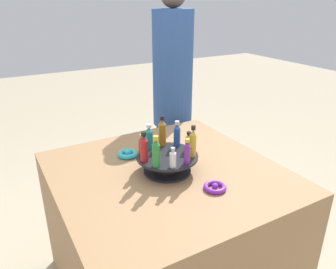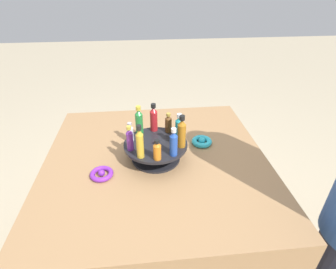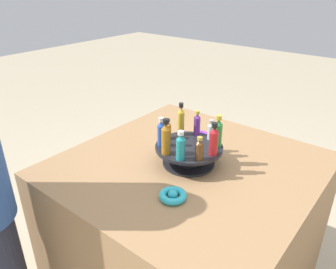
{
  "view_description": "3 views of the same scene",
  "coord_description": "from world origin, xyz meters",
  "px_view_note": "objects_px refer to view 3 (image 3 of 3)",
  "views": [
    {
      "loc": [
        1.18,
        -0.66,
        1.49
      ],
      "look_at": [
        -0.07,
        0.04,
        0.89
      ],
      "focal_mm": 35.0,
      "sensor_mm": 36.0,
      "label": 1
    },
    {
      "loc": [
        0.05,
        0.98,
        1.47
      ],
      "look_at": [
        -0.05,
        0.03,
        0.88
      ],
      "focal_mm": 28.0,
      "sensor_mm": 36.0,
      "label": 2
    },
    {
      "loc": [
        -1.0,
        -0.69,
        1.46
      ],
      "look_at": [
        -0.08,
        0.05,
        0.89
      ],
      "focal_mm": 35.0,
      "sensor_mm": 36.0,
      "label": 3
    }
  ],
  "objects_px": {
    "ribbon_bow_teal": "(173,195)",
    "bottle_clear": "(211,130)",
    "bottle_red": "(214,140)",
    "bottle_purple": "(197,124)",
    "bottle_amber": "(166,138)",
    "bottle_teal": "(181,147)",
    "bottle_brown": "(199,149)",
    "bottle_gold": "(181,120)",
    "bottle_green": "(218,133)",
    "bottle_blue": "(161,133)",
    "bottle_orange": "(167,130)",
    "display_stand": "(189,153)",
    "ribbon_bow_purple": "(200,136)"
  },
  "relations": [
    {
      "from": "bottle_amber",
      "to": "bottle_clear",
      "type": "height_order",
      "value": "bottle_amber"
    },
    {
      "from": "bottle_brown",
      "to": "bottle_amber",
      "type": "bearing_deg",
      "value": 108.48
    },
    {
      "from": "bottle_clear",
      "to": "bottle_amber",
      "type": "bearing_deg",
      "value": 162.48
    },
    {
      "from": "bottle_red",
      "to": "bottle_purple",
      "type": "distance_m",
      "value": 0.19
    },
    {
      "from": "bottle_blue",
      "to": "ribbon_bow_purple",
      "type": "height_order",
      "value": "bottle_blue"
    },
    {
      "from": "display_stand",
      "to": "ribbon_bow_purple",
      "type": "distance_m",
      "value": 0.26
    },
    {
      "from": "bottle_teal",
      "to": "bottle_brown",
      "type": "bearing_deg",
      "value": -53.52
    },
    {
      "from": "bottle_purple",
      "to": "bottle_gold",
      "type": "xyz_separation_m",
      "value": [
        -0.04,
        0.06,
        0.02
      ]
    },
    {
      "from": "bottle_red",
      "to": "bottle_gold",
      "type": "xyz_separation_m",
      "value": [
        0.07,
        0.21,
        0.01
      ]
    },
    {
      "from": "bottle_red",
      "to": "bottle_amber",
      "type": "bearing_deg",
      "value": 126.48
    },
    {
      "from": "bottle_amber",
      "to": "bottle_green",
      "type": "distance_m",
      "value": 0.22
    },
    {
      "from": "bottle_purple",
      "to": "bottle_orange",
      "type": "relative_size",
      "value": 1.26
    },
    {
      "from": "bottle_red",
      "to": "bottle_blue",
      "type": "relative_size",
      "value": 1.09
    },
    {
      "from": "bottle_teal",
      "to": "bottle_red",
      "type": "height_order",
      "value": "bottle_red"
    },
    {
      "from": "bottle_red",
      "to": "bottle_gold",
      "type": "height_order",
      "value": "bottle_gold"
    },
    {
      "from": "display_stand",
      "to": "bottle_amber",
      "type": "relative_size",
      "value": 1.9
    },
    {
      "from": "display_stand",
      "to": "bottle_purple",
      "type": "height_order",
      "value": "bottle_purple"
    },
    {
      "from": "bottle_blue",
      "to": "ribbon_bow_purple",
      "type": "relative_size",
      "value": 1.29
    },
    {
      "from": "bottle_gold",
      "to": "ribbon_bow_purple",
      "type": "xyz_separation_m",
      "value": [
        0.17,
        0.0,
        -0.14
      ]
    },
    {
      "from": "ribbon_bow_purple",
      "to": "bottle_brown",
      "type": "bearing_deg",
      "value": -147.54
    },
    {
      "from": "bottle_teal",
      "to": "ribbon_bow_purple",
      "type": "height_order",
      "value": "bottle_teal"
    },
    {
      "from": "bottle_blue",
      "to": "ribbon_bow_teal",
      "type": "distance_m",
      "value": 0.29
    },
    {
      "from": "ribbon_bow_teal",
      "to": "bottle_clear",
      "type": "bearing_deg",
      "value": 10.42
    },
    {
      "from": "bottle_clear",
      "to": "bottle_blue",
      "type": "relative_size",
      "value": 0.72
    },
    {
      "from": "bottle_teal",
      "to": "ribbon_bow_teal",
      "type": "xyz_separation_m",
      "value": [
        -0.13,
        -0.06,
        -0.13
      ]
    },
    {
      "from": "bottle_green",
      "to": "bottle_orange",
      "type": "bearing_deg",
      "value": 108.48
    },
    {
      "from": "bottle_red",
      "to": "bottle_orange",
      "type": "bearing_deg",
      "value": 90.48
    },
    {
      "from": "bottle_red",
      "to": "bottle_green",
      "type": "height_order",
      "value": "bottle_green"
    },
    {
      "from": "bottle_clear",
      "to": "bottle_gold",
      "type": "bearing_deg",
      "value": 108.48
    },
    {
      "from": "bottle_gold",
      "to": "bottle_orange",
      "type": "xyz_separation_m",
      "value": [
        -0.07,
        0.02,
        -0.03
      ]
    },
    {
      "from": "bottle_blue",
      "to": "bottle_amber",
      "type": "bearing_deg",
      "value": -125.52
    },
    {
      "from": "bottle_red",
      "to": "bottle_orange",
      "type": "height_order",
      "value": "bottle_red"
    },
    {
      "from": "display_stand",
      "to": "bottle_clear",
      "type": "height_order",
      "value": "bottle_clear"
    },
    {
      "from": "bottle_green",
      "to": "bottle_orange",
      "type": "xyz_separation_m",
      "value": [
        -0.07,
        0.21,
        -0.02
      ]
    },
    {
      "from": "bottle_brown",
      "to": "ribbon_bow_purple",
      "type": "xyz_separation_m",
      "value": [
        0.3,
        0.19,
        -0.12
      ]
    },
    {
      "from": "bottle_brown",
      "to": "bottle_green",
      "type": "height_order",
      "value": "bottle_green"
    },
    {
      "from": "bottle_purple",
      "to": "bottle_blue",
      "type": "xyz_separation_m",
      "value": [
        -0.18,
        0.06,
        0.01
      ]
    },
    {
      "from": "bottle_green",
      "to": "ribbon_bow_purple",
      "type": "relative_size",
      "value": 1.43
    },
    {
      "from": "bottle_red",
      "to": "bottle_purple",
      "type": "height_order",
      "value": "bottle_red"
    },
    {
      "from": "bottle_amber",
      "to": "ribbon_bow_teal",
      "type": "bearing_deg",
      "value": -133.23
    },
    {
      "from": "bottle_amber",
      "to": "ribbon_bow_purple",
      "type": "distance_m",
      "value": 0.38
    },
    {
      "from": "bottle_clear",
      "to": "bottle_purple",
      "type": "relative_size",
      "value": 0.79
    },
    {
      "from": "bottle_green",
      "to": "bottle_orange",
      "type": "height_order",
      "value": "bottle_green"
    },
    {
      "from": "bottle_purple",
      "to": "ribbon_bow_purple",
      "type": "xyz_separation_m",
      "value": [
        0.13,
        0.06,
        -0.13
      ]
    },
    {
      "from": "bottle_gold",
      "to": "bottle_orange",
      "type": "relative_size",
      "value": 1.64
    },
    {
      "from": "bottle_purple",
      "to": "bottle_gold",
      "type": "bearing_deg",
      "value": 126.48
    },
    {
      "from": "bottle_gold",
      "to": "bottle_red",
      "type": "bearing_deg",
      "value": -107.52
    },
    {
      "from": "bottle_gold",
      "to": "bottle_brown",
      "type": "bearing_deg",
      "value": -125.52
    },
    {
      "from": "bottle_teal",
      "to": "bottle_purple",
      "type": "height_order",
      "value": "bottle_teal"
    },
    {
      "from": "bottle_blue",
      "to": "bottle_clear",
      "type": "bearing_deg",
      "value": -35.52
    }
  ]
}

